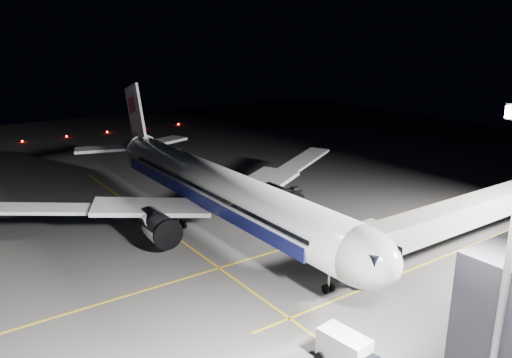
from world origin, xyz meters
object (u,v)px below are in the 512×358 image
at_px(service_truck, 349,351).
at_px(jet_bridge, 458,215).
at_px(safety_cone_b, 265,213).
at_px(airliner, 214,187).
at_px(floodlight_mast_south, 508,264).
at_px(baggage_tug, 295,193).
at_px(safety_cone_a, 314,213).
at_px(safety_cone_c, 249,221).

bearing_deg(service_truck, jet_bridge, 100.77).
relative_size(jet_bridge, safety_cone_b, 59.39).
bearing_deg(safety_cone_b, airliner, -94.79).
relative_size(floodlight_mast_south, safety_cone_b, 35.74).
xyz_separation_m(jet_bridge, service_truck, (7.74, -24.63, -3.19)).
xyz_separation_m(airliner, floodlight_mast_south, (41.08, -6.01, 7.21)).
bearing_deg(safety_cone_b, jet_bridge, 24.91).
bearing_deg(airliner, baggage_tug, 100.02).
bearing_deg(floodlight_mast_south, jet_bridge, 126.79).
relative_size(airliner, jet_bridge, 1.79).
bearing_deg(jet_bridge, floodlight_mast_south, -53.21).
bearing_deg(service_truck, safety_cone_a, 136.34).
relative_size(jet_bridge, service_truck, 6.52).
distance_m(safety_cone_a, safety_cone_c, 9.58).
distance_m(airliner, safety_cone_c, 6.62).
bearing_deg(safety_cone_a, baggage_tug, 161.30).
height_order(airliner, jet_bridge, airliner).
xyz_separation_m(jet_bridge, safety_cone_a, (-18.58, -4.81, -4.31)).
height_order(service_truck, safety_cone_b, service_truck).
distance_m(airliner, safety_cone_a, 14.82).
bearing_deg(baggage_tug, safety_cone_a, -13.21).
height_order(airliner, safety_cone_c, airliner).
bearing_deg(safety_cone_b, safety_cone_a, 55.46).
bearing_deg(jet_bridge, safety_cone_b, -155.09).
bearing_deg(service_truck, safety_cone_c, 153.17).
distance_m(jet_bridge, baggage_tug, 26.23).
xyz_separation_m(floodlight_mast_south, safety_cone_a, (-36.58, 19.26, -12.09)).
distance_m(floodlight_mast_south, safety_cone_b, 44.36).
distance_m(baggage_tug, safety_cone_b, 8.78).
relative_size(service_truck, safety_cone_b, 9.11).
bearing_deg(airliner, safety_cone_b, 85.21).
bearing_deg(safety_cone_a, safety_cone_b, -124.54).
bearing_deg(safety_cone_b, baggage_tug, 112.94).
bearing_deg(floodlight_mast_south, safety_cone_a, 152.23).
relative_size(airliner, floodlight_mast_south, 2.97).
bearing_deg(safety_cone_b, safety_cone_c, -69.32).
xyz_separation_m(floodlight_mast_south, baggage_tug, (-43.85, 21.72, -11.55)).
bearing_deg(safety_cone_b, service_truck, -25.21).
bearing_deg(baggage_tug, service_truck, -28.07).
height_order(baggage_tug, safety_cone_a, baggage_tug).
relative_size(baggage_tug, safety_cone_a, 4.72).
xyz_separation_m(airliner, service_truck, (30.81, -6.57, -3.78)).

